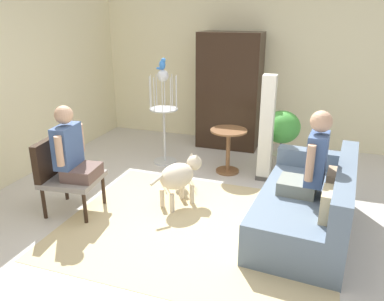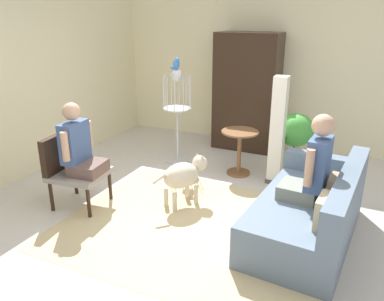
{
  "view_description": "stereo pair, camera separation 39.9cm",
  "coord_description": "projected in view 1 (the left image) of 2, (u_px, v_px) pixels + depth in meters",
  "views": [
    {
      "loc": [
        1.3,
        -3.63,
        2.24
      ],
      "look_at": [
        0.07,
        -0.08,
        0.87
      ],
      "focal_mm": 35.8,
      "sensor_mm": 36.0,
      "label": 1
    },
    {
      "loc": [
        1.67,
        -3.48,
        2.24
      ],
      "look_at": [
        0.07,
        -0.08,
        0.87
      ],
      "focal_mm": 35.8,
      "sensor_mm": 36.0,
      "label": 2
    }
  ],
  "objects": [
    {
      "name": "back_wall",
      "position": [
        248.0,
        65.0,
        6.65
      ],
      "size": [
        5.88,
        0.12,
        2.74
      ],
      "primitive_type": "cube",
      "color": "beige",
      "rests_on": "ground"
    },
    {
      "name": "person_on_armchair",
      "position": [
        72.0,
        150.0,
        4.31
      ],
      "size": [
        0.46,
        0.55,
        0.84
      ],
      "color": "brown"
    },
    {
      "name": "round_end_table",
      "position": [
        228.0,
        146.0,
        5.54
      ],
      "size": [
        0.53,
        0.53,
        0.65
      ],
      "color": "brown",
      "rests_on": "ground"
    },
    {
      "name": "potted_plant",
      "position": [
        282.0,
        132.0,
        5.53
      ],
      "size": [
        0.52,
        0.52,
        0.91
      ],
      "color": "beige",
      "rests_on": "ground"
    },
    {
      "name": "dog",
      "position": [
        179.0,
        175.0,
        4.59
      ],
      "size": [
        0.48,
        0.71,
        0.6
      ],
      "color": "beige",
      "rests_on": "ground"
    },
    {
      "name": "bird_cage_stand",
      "position": [
        164.0,
        114.0,
        5.78
      ],
      "size": [
        0.43,
        0.43,
        1.44
      ],
      "color": "silver",
      "rests_on": "ground"
    },
    {
      "name": "ground_plane",
      "position": [
        189.0,
        219.0,
        4.39
      ],
      "size": [
        7.23,
        7.23,
        0.0
      ],
      "primitive_type": "plane",
      "color": "beige"
    },
    {
      "name": "column_lamp",
      "position": [
        267.0,
        129.0,
        5.2
      ],
      "size": [
        0.2,
        0.2,
        1.47
      ],
      "color": "#4C4742",
      "rests_on": "ground"
    },
    {
      "name": "area_rug",
      "position": [
        198.0,
        226.0,
        4.23
      ],
      "size": [
        2.92,
        2.35,
        0.01
      ],
      "primitive_type": "cube",
      "color": "#C6B284",
      "rests_on": "ground"
    },
    {
      "name": "couch",
      "position": [
        310.0,
        206.0,
        4.07
      ],
      "size": [
        1.04,
        1.83,
        0.8
      ],
      "color": "slate",
      "rests_on": "ground"
    },
    {
      "name": "left_wall",
      "position": [
        2.0,
        82.0,
        5.01
      ],
      "size": [
        0.12,
        6.62,
        2.74
      ],
      "primitive_type": "cube",
      "color": "beige",
      "rests_on": "ground"
    },
    {
      "name": "armchair",
      "position": [
        62.0,
        170.0,
        4.43
      ],
      "size": [
        0.67,
        0.65,
        0.88
      ],
      "color": "black",
      "rests_on": "ground"
    },
    {
      "name": "armoire_cabinet",
      "position": [
        230.0,
        91.0,
        6.48
      ],
      "size": [
        1.03,
        0.56,
        1.94
      ],
      "primitive_type": "cube",
      "color": "black",
      "rests_on": "ground"
    },
    {
      "name": "parrot",
      "position": [
        162.0,
        64.0,
        5.53
      ],
      "size": [
        0.17,
        0.1,
        0.17
      ],
      "color": "blue",
      "rests_on": "bird_cage_stand"
    },
    {
      "name": "person_on_couch",
      "position": [
        311.0,
        161.0,
        3.88
      ],
      "size": [
        0.47,
        0.51,
        0.9
      ],
      "color": "slate"
    }
  ]
}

